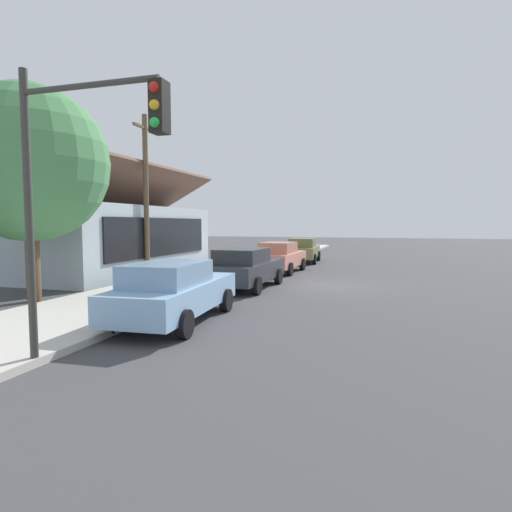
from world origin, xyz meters
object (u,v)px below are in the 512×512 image
shade_tree (29,164)px  fire_hydrant_red (170,288)px  car_coral (280,257)px  utility_pole_wooden (146,194)px  car_skyblue (174,291)px  traffic_light_main (78,167)px  car_olive (303,250)px  car_charcoal (245,268)px

shade_tree → fire_hydrant_red: size_ratio=9.84×
car_coral → utility_pole_wooden: 7.41m
car_skyblue → traffic_light_main: 4.65m
car_skyblue → utility_pole_wooden: utility_pole_wooden is taller
car_skyblue → utility_pole_wooden: (7.66, 5.40, 3.11)m
car_coral → car_olive: (6.05, -0.12, -0.00)m
car_skyblue → car_charcoal: bearing=-2.6°
car_skyblue → fire_hydrant_red: size_ratio=6.98×
car_charcoal → car_olive: bearing=1.0°
car_skyblue → car_coral: bearing=-3.0°
fire_hydrant_red → utility_pole_wooden: bearing=37.2°
fire_hydrant_red → car_charcoal: bearing=-20.5°
utility_pole_wooden → fire_hydrant_red: utility_pole_wooden is taller
shade_tree → utility_pole_wooden: utility_pole_wooden is taller
car_charcoal → car_olive: size_ratio=1.04×
car_coral → fire_hydrant_red: size_ratio=6.30×
car_coral → fire_hydrant_red: bearing=174.1°
car_skyblue → utility_pole_wooden: size_ratio=0.66×
traffic_light_main → car_charcoal: bearing=1.8°
traffic_light_main → shade_tree: bearing=49.8°
car_charcoal → utility_pole_wooden: size_ratio=0.63×
car_coral → traffic_light_main: bearing=-176.4°
car_coral → traffic_light_main: traffic_light_main is taller
shade_tree → fire_hydrant_red: bearing=-76.6°
car_charcoal → shade_tree: bearing=130.8°
traffic_light_main → fire_hydrant_red: traffic_light_main is taller
shade_tree → utility_pole_wooden: 6.36m
car_coral → traffic_light_main: 15.72m
car_skyblue → car_olive: 17.74m
car_skyblue → shade_tree: bearing=74.0°
car_skyblue → car_olive: same height
car_charcoal → shade_tree: shade_tree is taller
utility_pole_wooden → car_charcoal: bearing=-107.1°
car_skyblue → car_olive: (17.74, -0.10, -0.00)m
car_skyblue → shade_tree: 6.98m
fire_hydrant_red → traffic_light_main: bearing=-165.0°
car_skyblue → car_coral: size_ratio=1.11×
utility_pole_wooden → fire_hydrant_red: 7.45m
fire_hydrant_red → car_coral: bearing=-8.5°
car_coral → utility_pole_wooden: utility_pole_wooden is taller
car_skyblue → car_charcoal: same height
car_olive → car_coral: bearing=175.8°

